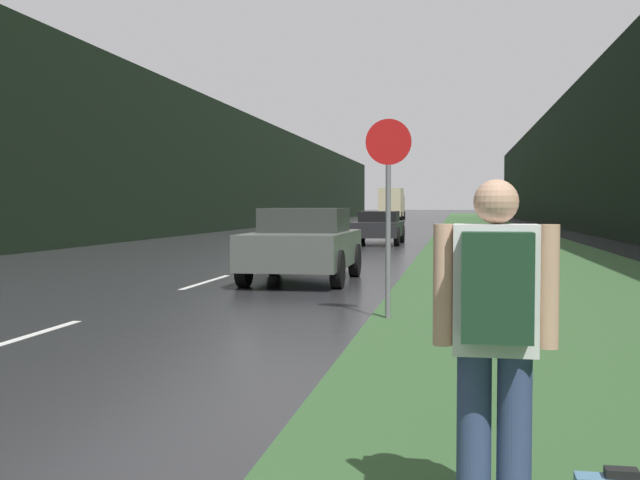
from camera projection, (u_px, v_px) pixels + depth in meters
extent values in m
cube|color=#33562D|center=(494.00, 236.00, 39.47)|extent=(6.00, 240.00, 0.02)
cube|color=silver|center=(16.00, 340.00, 9.05)|extent=(0.12, 3.00, 0.01)
cube|color=silver|center=(206.00, 282.00, 15.95)|extent=(0.12, 3.00, 0.01)
cube|color=silver|center=(282.00, 259.00, 22.84)|extent=(0.12, 3.00, 0.01)
cube|color=silver|center=(322.00, 247.00, 29.74)|extent=(0.12, 3.00, 0.01)
cube|color=silver|center=(347.00, 239.00, 36.63)|extent=(0.12, 3.00, 0.01)
cube|color=black|center=(227.00, 170.00, 51.93)|extent=(2.00, 140.00, 7.63)
cube|color=black|center=(589.00, 158.00, 48.12)|extent=(2.00, 140.00, 8.82)
cylinder|color=slate|center=(388.00, 243.00, 10.65)|extent=(0.07, 0.07, 2.06)
cylinder|color=#B71414|center=(388.00, 142.00, 10.59)|extent=(0.61, 0.02, 0.61)
cylinder|color=navy|center=(474.00, 442.00, 3.74)|extent=(0.16, 0.16, 0.83)
cylinder|color=navy|center=(514.00, 444.00, 3.70)|extent=(0.16, 0.16, 0.83)
cube|color=white|center=(495.00, 289.00, 3.69)|extent=(0.39, 0.22, 0.60)
sphere|color=tan|center=(496.00, 202.00, 3.67)|extent=(0.21, 0.21, 0.21)
cylinder|color=tan|center=(443.00, 285.00, 3.73)|extent=(0.09, 0.09, 0.57)
cylinder|color=tan|center=(549.00, 287.00, 3.65)|extent=(0.09, 0.09, 0.57)
cube|color=#193823|center=(497.00, 287.00, 3.49)|extent=(0.31, 0.18, 0.48)
cube|color=black|center=(622.00, 473.00, 3.58)|extent=(0.14, 0.08, 0.04)
cube|color=#4C514C|center=(303.00, 249.00, 16.04)|extent=(1.86, 4.09, 0.67)
cube|color=#2D302D|center=(305.00, 220.00, 16.22)|extent=(1.58, 1.84, 0.48)
cylinder|color=black|center=(338.00, 269.00, 14.66)|extent=(0.20, 0.71, 0.71)
cylinder|color=black|center=(244.00, 268.00, 14.95)|extent=(0.20, 0.71, 0.71)
cylinder|color=black|center=(355.00, 260.00, 17.15)|extent=(0.20, 0.71, 0.71)
cylinder|color=black|center=(274.00, 259.00, 17.45)|extent=(0.20, 0.71, 0.71)
cube|color=black|center=(379.00, 229.00, 31.65)|extent=(1.73, 4.55, 0.57)
cube|color=black|center=(379.00, 216.00, 31.85)|extent=(1.47, 2.05, 0.41)
cylinder|color=black|center=(397.00, 237.00, 30.13)|extent=(0.20, 0.70, 0.70)
cylinder|color=black|center=(354.00, 236.00, 30.41)|extent=(0.20, 0.70, 0.70)
cylinder|color=black|center=(402.00, 234.00, 32.91)|extent=(0.20, 0.70, 0.70)
cylinder|color=black|center=(362.00, 234.00, 33.19)|extent=(0.20, 0.70, 0.70)
cube|color=#2D3856|center=(324.00, 223.00, 41.71)|extent=(1.76, 4.65, 0.66)
cube|color=#1B2134|center=(323.00, 213.00, 41.45)|extent=(1.49, 2.09, 0.45)
cylinder|color=black|center=(313.00, 228.00, 43.28)|extent=(0.20, 0.60, 0.60)
cylinder|color=black|center=(344.00, 228.00, 43.00)|extent=(0.20, 0.60, 0.60)
cylinder|color=black|center=(303.00, 230.00, 40.44)|extent=(0.20, 0.60, 0.60)
cylinder|color=black|center=(336.00, 230.00, 40.16)|extent=(0.20, 0.60, 0.60)
cube|color=#6E684F|center=(394.00, 206.00, 88.18)|extent=(2.20, 2.13, 2.20)
cube|color=tan|center=(391.00, 202.00, 84.57)|extent=(2.31, 5.19, 2.94)
cylinder|color=black|center=(384.00, 215.00, 88.20)|extent=(0.28, 0.90, 0.90)
cylinder|color=black|center=(404.00, 215.00, 87.84)|extent=(0.28, 0.90, 0.90)
cylinder|color=black|center=(380.00, 216.00, 83.53)|extent=(0.28, 0.90, 0.90)
cylinder|color=black|center=(401.00, 216.00, 83.17)|extent=(0.28, 0.90, 0.90)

